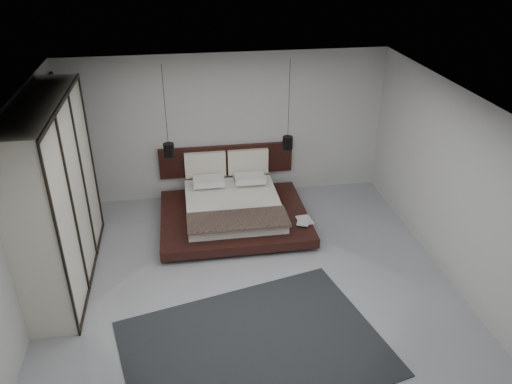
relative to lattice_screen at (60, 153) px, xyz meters
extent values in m
plane|color=#94979C|center=(2.95, -2.45, -1.30)|extent=(6.00, 6.00, 0.00)
plane|color=white|center=(2.95, -2.45, 1.50)|extent=(6.00, 6.00, 0.00)
plane|color=#AEAEAC|center=(2.95, 0.55, 0.10)|extent=(6.00, 0.00, 6.00)
plane|color=#AEAEAC|center=(2.95, -5.45, 0.10)|extent=(6.00, 0.00, 6.00)
plane|color=#AEAEAC|center=(-0.05, -2.45, 0.10)|extent=(0.00, 6.00, 6.00)
plane|color=#AEAEAC|center=(5.95, -2.45, 0.10)|extent=(0.00, 6.00, 6.00)
cube|color=black|center=(0.00, 0.00, 0.00)|extent=(0.05, 0.90, 2.60)
cube|color=black|center=(2.91, -0.70, -1.26)|extent=(2.03, 1.66, 0.07)
cube|color=black|center=(2.91, -0.70, -1.14)|extent=(2.58, 2.12, 0.17)
cube|color=silver|center=(2.91, -0.58, -0.96)|extent=(1.66, 1.84, 0.20)
cube|color=black|center=(2.91, -1.30, -0.83)|extent=(1.68, 0.65, 0.05)
cube|color=silver|center=(2.52, 0.13, -0.80)|extent=(0.57, 0.37, 0.11)
cube|color=silver|center=(3.29, 0.13, -0.80)|extent=(0.57, 0.37, 0.11)
cube|color=silver|center=(2.52, 0.00, -0.74)|extent=(0.57, 0.37, 0.11)
cube|color=silver|center=(3.29, 0.00, -0.74)|extent=(0.57, 0.37, 0.11)
cube|color=black|center=(2.91, 0.51, -0.56)|extent=(2.58, 0.08, 0.60)
cube|color=silver|center=(2.49, 0.42, -0.59)|extent=(0.78, 0.10, 0.50)
cube|color=silver|center=(3.32, 0.42, -0.59)|extent=(0.78, 0.10, 0.50)
imported|color=#99724C|center=(3.97, -1.16, -1.05)|extent=(0.27, 0.35, 0.03)
imported|color=#99724C|center=(3.95, -1.19, -1.02)|extent=(0.30, 0.34, 0.02)
cylinder|color=black|center=(1.85, -0.15, 0.81)|extent=(0.01, 0.01, 1.38)
cylinder|color=black|center=(1.85, -0.15, 0.00)|extent=(0.19, 0.19, 0.23)
cylinder|color=#FFE0B2|center=(1.85, -0.15, -0.10)|extent=(0.14, 0.14, 0.01)
cylinder|color=black|center=(3.97, -0.15, 0.81)|extent=(0.01, 0.01, 1.38)
cylinder|color=black|center=(3.97, -0.15, 0.01)|extent=(0.19, 0.19, 0.23)
cylinder|color=#FFE0B2|center=(3.97, -0.15, -0.09)|extent=(0.14, 0.14, 0.01)
cube|color=beige|center=(0.25, -1.73, 0.08)|extent=(0.63, 2.75, 2.75)
cube|color=black|center=(0.58, -1.73, 1.42)|extent=(0.03, 2.75, 0.06)
cube|color=black|center=(0.58, -1.73, -1.27)|extent=(0.03, 2.75, 0.06)
cube|color=black|center=(0.58, -3.11, 0.08)|extent=(0.03, 0.05, 2.75)
cube|color=black|center=(0.58, -2.19, 0.08)|extent=(0.03, 0.05, 2.75)
cube|color=black|center=(0.58, -1.27, 0.08)|extent=(0.03, 0.05, 2.75)
cube|color=black|center=(0.58, -0.36, 0.08)|extent=(0.03, 0.05, 2.75)
cube|color=black|center=(2.81, -3.70, -1.29)|extent=(3.66, 2.98, 0.01)
camera|label=1|loc=(2.11, -8.31, 3.44)|focal=35.00mm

